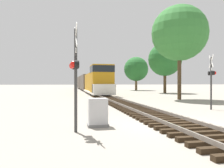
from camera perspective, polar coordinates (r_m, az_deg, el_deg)
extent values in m
plane|color=gray|center=(10.50, 15.75, -10.21)|extent=(400.00, 400.00, 0.00)
cube|color=black|center=(8.23, 24.65, -12.61)|extent=(2.60, 0.22, 0.16)
cube|color=black|center=(8.71, 22.26, -11.88)|extent=(2.60, 0.22, 0.16)
cube|color=black|center=(9.20, 20.14, -11.21)|extent=(2.60, 0.22, 0.16)
cube|color=black|center=(9.71, 18.24, -10.60)|extent=(2.60, 0.22, 0.16)
cube|color=black|center=(10.22, 16.54, -10.04)|extent=(2.60, 0.22, 0.16)
cube|color=black|center=(10.75, 15.00, -9.52)|extent=(2.60, 0.22, 0.16)
cube|color=black|center=(11.28, 13.62, -9.05)|extent=(2.60, 0.22, 0.16)
cube|color=black|center=(11.82, 12.36, -8.62)|extent=(2.60, 0.22, 0.16)
cube|color=black|center=(12.36, 11.22, -8.22)|extent=(2.60, 0.22, 0.16)
cube|color=black|center=(12.91, 10.17, -7.85)|extent=(2.60, 0.22, 0.16)
cube|color=black|center=(13.46, 9.21, -7.51)|extent=(2.60, 0.22, 0.16)
cube|color=black|center=(14.02, 8.33, -7.20)|extent=(2.60, 0.22, 0.16)
cube|color=black|center=(14.58, 7.52, -6.90)|extent=(2.60, 0.22, 0.16)
cube|color=black|center=(15.14, 6.77, -6.63)|extent=(2.60, 0.22, 0.16)
cube|color=black|center=(15.71, 6.07, -6.38)|extent=(2.60, 0.22, 0.16)
cube|color=black|center=(16.28, 5.43, -6.14)|extent=(2.60, 0.22, 0.16)
cube|color=black|center=(16.85, 4.82, -5.92)|extent=(2.60, 0.22, 0.16)
cube|color=black|center=(17.42, 4.26, -5.71)|extent=(2.60, 0.22, 0.16)
cube|color=black|center=(18.00, 3.73, -5.52)|extent=(2.60, 0.22, 0.16)
cube|color=black|center=(18.57, 3.24, -5.34)|extent=(2.60, 0.22, 0.16)
cube|color=black|center=(19.15, 2.78, -5.16)|extent=(2.60, 0.22, 0.16)
cube|color=black|center=(19.73, 2.34, -5.00)|extent=(2.60, 0.22, 0.16)
cube|color=black|center=(20.31, 1.93, -4.85)|extent=(2.60, 0.22, 0.16)
cube|color=black|center=(20.89, 1.54, -4.70)|extent=(2.60, 0.22, 0.16)
cube|color=black|center=(21.47, 1.18, -4.56)|extent=(2.60, 0.22, 0.16)
cube|color=black|center=(22.06, 0.83, -4.43)|extent=(2.60, 0.22, 0.16)
cube|color=black|center=(22.64, 0.50, -4.31)|extent=(2.60, 0.22, 0.16)
cube|color=black|center=(23.23, 0.19, -4.19)|extent=(2.60, 0.22, 0.16)
cube|color=black|center=(23.81, -0.11, -4.08)|extent=(2.60, 0.22, 0.16)
cube|color=black|center=(24.40, -0.39, -3.97)|extent=(2.60, 0.22, 0.16)
cube|color=black|center=(24.99, -0.66, -3.87)|extent=(2.60, 0.22, 0.16)
cube|color=black|center=(25.57, -0.92, -3.77)|extent=(2.60, 0.22, 0.16)
cube|color=black|center=(26.16, -1.17, -3.68)|extent=(2.60, 0.22, 0.16)
cube|color=black|center=(26.75, -1.40, -3.59)|extent=(2.60, 0.22, 0.16)
cube|color=black|center=(27.34, -1.63, -3.51)|extent=(2.60, 0.22, 0.16)
cube|color=black|center=(27.93, -1.84, -3.42)|extent=(2.60, 0.22, 0.16)
cube|color=black|center=(28.52, -2.05, -3.35)|extent=(2.60, 0.22, 0.16)
cube|color=black|center=(29.11, -2.24, -3.27)|extent=(2.60, 0.22, 0.16)
cube|color=slate|center=(10.15, 12.11, -9.22)|extent=(0.07, 160.00, 0.15)
cube|color=slate|center=(10.80, 19.17, -8.65)|extent=(0.07, 160.00, 0.15)
cube|color=#B77A14|center=(38.48, -4.57, 0.32)|extent=(2.52, 11.41, 3.18)
cube|color=#B77A14|center=(30.57, -2.72, 1.16)|extent=(2.96, 3.59, 4.08)
cube|color=black|center=(30.63, -2.72, 3.85)|extent=(2.99, 3.62, 0.90)
cube|color=white|center=(28.82, -2.16, -1.43)|extent=(2.96, 1.63, 1.43)
cube|color=white|center=(36.09, -4.09, -2.01)|extent=(3.02, 15.97, 0.24)
cube|color=black|center=(30.85, -2.79, -2.29)|extent=(1.58, 2.20, 1.00)
cube|color=black|center=(41.34, -5.05, -1.62)|extent=(1.58, 2.20, 1.00)
cube|color=brown|center=(53.34, -6.55, 0.45)|extent=(2.81, 15.44, 3.40)
cube|color=black|center=(48.37, -6.02, -1.39)|extent=(1.58, 2.20, 0.90)
cube|color=black|center=(58.36, -6.99, -1.09)|extent=(1.58, 2.20, 0.90)
cube|color=brown|center=(70.25, -7.78, 0.43)|extent=(2.81, 15.44, 3.40)
cube|color=black|center=(65.26, -7.48, -0.94)|extent=(1.58, 2.20, 0.90)
cube|color=black|center=(75.28, -8.04, -0.77)|extent=(1.58, 2.20, 0.90)
cylinder|color=#333333|center=(8.56, -9.46, 0.90)|extent=(0.12, 0.12, 4.01)
cube|color=white|center=(8.74, -9.47, 12.14)|extent=(0.08, 0.93, 0.93)
cube|color=white|center=(8.74, -9.47, 12.14)|extent=(0.08, 0.93, 0.93)
cube|color=black|center=(8.58, -9.46, 4.88)|extent=(0.10, 0.86, 0.06)
cylinder|color=black|center=(8.93, -9.66, 4.71)|extent=(0.19, 0.31, 0.30)
sphere|color=red|center=(8.92, -10.30, 4.71)|extent=(0.26, 0.26, 0.26)
cylinder|color=black|center=(8.58, -9.46, 4.88)|extent=(0.19, 0.31, 0.30)
sphere|color=red|center=(8.57, -10.13, 4.89)|extent=(0.26, 0.26, 0.26)
cylinder|color=black|center=(8.23, -9.25, 5.07)|extent=(0.19, 0.31, 0.30)
sphere|color=red|center=(8.23, -9.95, 5.08)|extent=(0.26, 0.26, 0.26)
cube|color=white|center=(8.64, -9.47, 8.56)|extent=(0.05, 0.32, 0.20)
cylinder|color=#333333|center=(17.03, 24.47, 0.15)|extent=(0.12, 0.12, 3.74)
cube|color=white|center=(17.09, 24.49, 5.42)|extent=(0.33, 0.89, 0.93)
cube|color=white|center=(17.09, 24.49, 5.42)|extent=(0.33, 0.89, 0.93)
cube|color=black|center=(17.04, 24.48, 2.61)|extent=(0.33, 0.83, 0.06)
cylinder|color=black|center=(16.71, 24.84, 2.65)|extent=(0.27, 0.34, 0.30)
sphere|color=red|center=(16.74, 25.17, 2.64)|extent=(0.26, 0.26, 0.26)
cylinder|color=black|center=(17.37, 24.14, 2.56)|extent=(0.27, 0.34, 0.30)
sphere|color=red|center=(17.40, 24.45, 2.56)|extent=(0.26, 0.26, 0.26)
cube|color=white|center=(17.05, 24.48, 3.58)|extent=(0.13, 0.31, 0.20)
cube|color=slate|center=(9.75, -3.73, -10.65)|extent=(0.91, 0.63, 0.12)
cube|color=#BCBCBF|center=(9.65, -3.73, -7.05)|extent=(0.82, 0.58, 1.12)
cylinder|color=#473521|center=(26.00, 17.19, 2.35)|extent=(0.43, 0.43, 5.67)
sphere|color=#337533|center=(26.59, 17.21, 12.59)|extent=(6.31, 6.31, 6.31)
cylinder|color=#473521|center=(41.62, 13.64, 0.72)|extent=(0.53, 0.53, 4.39)
sphere|color=#236028|center=(41.85, 13.65, 6.27)|extent=(6.16, 6.16, 6.16)
cylinder|color=brown|center=(55.01, 6.32, 0.19)|extent=(0.59, 0.59, 3.53)
sphere|color=#236028|center=(55.12, 6.32, 3.91)|extent=(6.05, 6.05, 6.05)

